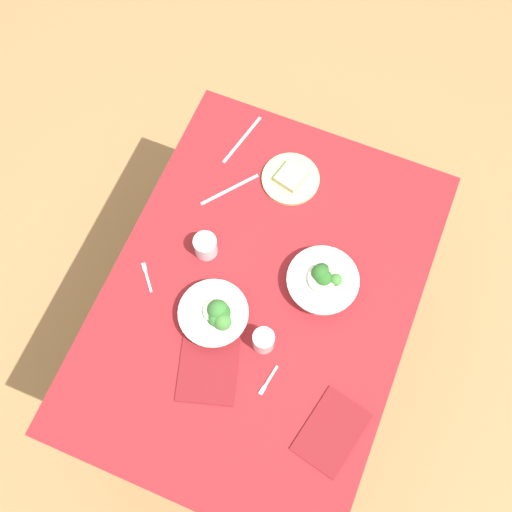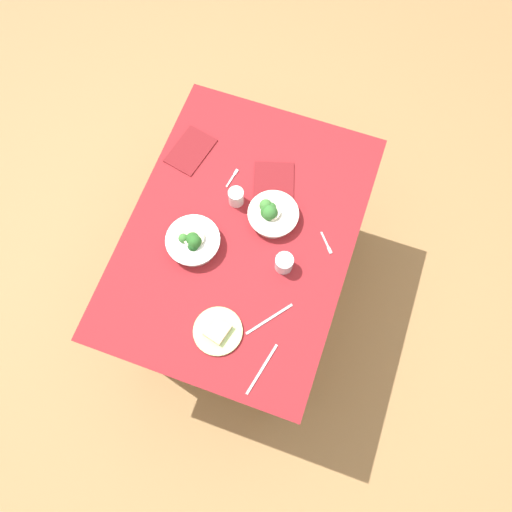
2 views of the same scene
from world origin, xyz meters
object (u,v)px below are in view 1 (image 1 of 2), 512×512
object	(u,v)px
broccoli_bowl_far	(215,314)
napkin_folded_lower	(331,432)
water_glass_side	(264,341)
table_knife_right	(230,190)
fork_by_far_bowl	(268,382)
fork_by_near_bowl	(147,276)
water_glass_center	(206,246)
bread_side_plate	(291,178)
table_knife_left	(242,140)
napkin_folded_upper	(208,370)
broccoli_bowl_near	(323,281)

from	to	relation	value
broccoli_bowl_far	napkin_folded_lower	distance (m)	0.48
water_glass_side	table_knife_right	bearing A→B (deg)	34.24
fork_by_far_bowl	napkin_folded_lower	xyz separation A→B (m)	(-0.06, -0.22, 0.00)
fork_by_near_bowl	table_knife_right	bearing A→B (deg)	-58.13
water_glass_center	table_knife_right	world-z (taller)	water_glass_center
water_glass_side	napkin_folded_lower	distance (m)	0.33
bread_side_plate	broccoli_bowl_far	bearing A→B (deg)	175.82
bread_side_plate	table_knife_left	bearing A→B (deg)	69.18
broccoli_bowl_far	table_knife_left	xyz separation A→B (m)	(0.62, 0.17, -0.03)
water_glass_side	broccoli_bowl_far	bearing A→B (deg)	82.78
table_knife_right	napkin_folded_upper	size ratio (longest dim) A/B	1.08
fork_by_far_bowl	napkin_folded_lower	distance (m)	0.23
fork_by_near_bowl	table_knife_right	world-z (taller)	same
water_glass_side	fork_by_far_bowl	distance (m)	0.12
water_glass_side	napkin_folded_upper	bearing A→B (deg)	137.95
water_glass_center	napkin_folded_upper	xyz separation A→B (m)	(-0.35, -0.16, -0.04)
table_knife_left	bread_side_plate	bearing A→B (deg)	-98.19
table_knife_right	napkin_folded_upper	distance (m)	0.61
broccoli_bowl_far	bread_side_plate	world-z (taller)	broccoli_bowl_far
fork_by_near_bowl	table_knife_right	size ratio (longest dim) A/B	0.39
table_knife_left	napkin_folded_upper	distance (m)	0.80
water_glass_center	napkin_folded_upper	distance (m)	0.39
broccoli_bowl_far	fork_by_far_bowl	size ratio (longest dim) A/B	2.17
fork_by_near_bowl	fork_by_far_bowl	bearing A→B (deg)	-149.24
water_glass_side	table_knife_left	world-z (taller)	water_glass_side
bread_side_plate	water_glass_side	world-z (taller)	water_glass_side
broccoli_bowl_near	table_knife_left	xyz separation A→B (m)	(0.39, 0.44, -0.03)
broccoli_bowl_near	water_glass_center	distance (m)	0.38
broccoli_bowl_far	fork_by_near_bowl	distance (m)	0.26
table_knife_left	napkin_folded_lower	size ratio (longest dim) A/B	1.01
broccoli_bowl_far	table_knife_right	world-z (taller)	broccoli_bowl_far
water_glass_side	table_knife_right	distance (m)	0.54
bread_side_plate	fork_by_near_bowl	world-z (taller)	bread_side_plate
water_glass_side	napkin_folded_lower	xyz separation A→B (m)	(-0.17, -0.28, -0.04)
table_knife_right	napkin_folded_lower	distance (m)	0.84
napkin_folded_upper	napkin_folded_lower	world-z (taller)	same
napkin_folded_upper	napkin_folded_lower	bearing A→B (deg)	-94.08
napkin_folded_lower	broccoli_bowl_far	bearing A→B (deg)	67.27
napkin_folded_lower	water_glass_center	bearing A→B (deg)	56.09
fork_by_far_bowl	broccoli_bowl_near	bearing A→B (deg)	-177.39
bread_side_plate	fork_by_near_bowl	distance (m)	0.58
fork_by_far_bowl	napkin_folded_upper	xyz separation A→B (m)	(-0.04, 0.18, 0.00)
broccoli_bowl_far	broccoli_bowl_near	xyz separation A→B (m)	(0.23, -0.26, -0.00)
table_knife_left	napkin_folded_upper	size ratio (longest dim) A/B	1.09
broccoli_bowl_far	fork_by_far_bowl	xyz separation A→B (m)	(-0.12, -0.22, -0.03)
water_glass_side	napkin_folded_lower	size ratio (longest dim) A/B	0.37
broccoli_bowl_near	bread_side_plate	size ratio (longest dim) A/B	1.16
water_glass_center	table_knife_left	size ratio (longest dim) A/B	0.35
water_glass_center	table_knife_right	size ratio (longest dim) A/B	0.35
broccoli_bowl_near	napkin_folded_upper	size ratio (longest dim) A/B	1.12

